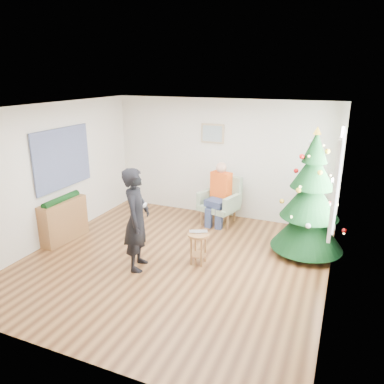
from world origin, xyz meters
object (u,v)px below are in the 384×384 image
at_px(armchair, 220,206).
at_px(console, 63,221).
at_px(christmas_tree, 311,199).
at_px(stool, 198,248).
at_px(standing_man, 137,219).

xyz_separation_m(armchair, console, (-2.49, -2.02, 0.03)).
relative_size(christmas_tree, stool, 4.12).
distance_m(armchair, console, 3.21).
xyz_separation_m(stool, armchair, (-0.26, 1.90, 0.09)).
distance_m(standing_man, console, 1.97).
bearing_deg(stool, console, -177.37).
height_order(christmas_tree, standing_man, christmas_tree).
height_order(stool, standing_man, standing_man).
bearing_deg(armchair, christmas_tree, -6.49).
bearing_deg(standing_man, christmas_tree, -73.05).
distance_m(armchair, standing_man, 2.53).
relative_size(stool, armchair, 0.55).
height_order(stool, armchair, armchair).
bearing_deg(console, armchair, 43.51).
distance_m(stool, armchair, 1.92).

